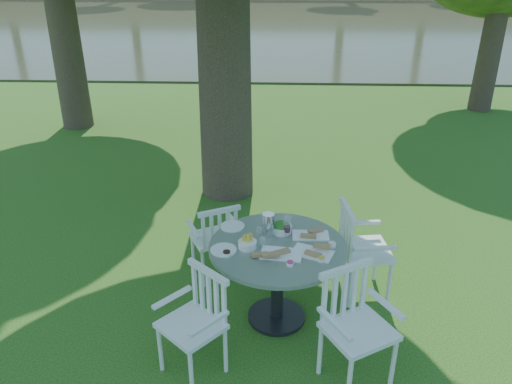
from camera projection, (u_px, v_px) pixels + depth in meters
ground at (255, 266)px, 5.75m from camera, size 140.00×140.00×0.00m
table at (278, 262)px, 4.65m from camera, size 1.27×1.27×0.84m
chair_ne at (357, 244)px, 5.04m from camera, size 0.54×0.57×1.01m
chair_nw at (217, 236)px, 5.31m from camera, size 0.60×0.59×0.90m
chair_sw at (199, 314)px, 4.13m from camera, size 0.65×0.64×0.94m
chair_se at (352, 317)px, 4.04m from camera, size 0.68×0.67×1.00m
tableware at (273, 236)px, 4.62m from camera, size 1.14×0.80×0.23m
river at (275, 23)px, 26.51m from camera, size 100.00×28.00×0.12m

